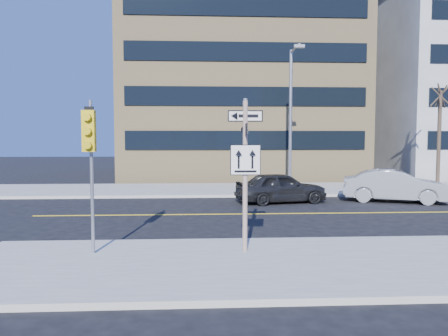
{
  "coord_description": "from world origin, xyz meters",
  "views": [
    {
      "loc": [
        -1.18,
        -13.95,
        3.19
      ],
      "look_at": [
        -0.21,
        4.0,
        1.93
      ],
      "focal_mm": 35.0,
      "sensor_mm": 36.0,
      "label": 1
    }
  ],
  "objects": [
    {
      "name": "sign_pole",
      "position": [
        0.0,
        -2.51,
        2.44
      ],
      "size": [
        0.92,
        0.92,
        4.06
      ],
      "color": "beige",
      "rests_on": "near_sidewalk"
    },
    {
      "name": "parked_car_a",
      "position": [
        2.74,
        7.04,
        0.75
      ],
      "size": [
        2.61,
        4.68,
        1.5
      ],
      "primitive_type": "imported",
      "rotation": [
        0.0,
        0.0,
        1.77
      ],
      "color": "black",
      "rests_on": "ground"
    },
    {
      "name": "parked_car_b",
      "position": [
        8.41,
        7.0,
        0.81
      ],
      "size": [
        3.28,
        5.19,
        1.61
      ],
      "primitive_type": "imported",
      "rotation": [
        0.0,
        0.0,
        1.22
      ],
      "color": "gray",
      "rests_on": "ground"
    },
    {
      "name": "streetlight_a",
      "position": [
        4.0,
        10.76,
        4.76
      ],
      "size": [
        0.55,
        2.25,
        8.0
      ],
      "color": "gray",
      "rests_on": "far_sidewalk"
    },
    {
      "name": "traffic_signal",
      "position": [
        -4.0,
        -2.66,
        3.03
      ],
      "size": [
        0.32,
        0.45,
        4.0
      ],
      "color": "gray",
      "rests_on": "near_sidewalk"
    },
    {
      "name": "ground",
      "position": [
        0.0,
        0.0,
        0.0
      ],
      "size": [
        120.0,
        120.0,
        0.0
      ],
      "primitive_type": "plane",
      "color": "black",
      "rests_on": "ground"
    },
    {
      "name": "building_brick",
      "position": [
        2.0,
        25.0,
        9.0
      ],
      "size": [
        18.0,
        18.0,
        18.0
      ],
      "primitive_type": "cube",
      "color": "tan",
      "rests_on": "ground"
    },
    {
      "name": "street_tree_west",
      "position": [
        13.0,
        11.3,
        5.52
      ],
      "size": [
        1.8,
        1.8,
        6.35
      ],
      "color": "#3C3123",
      "rests_on": "far_sidewalk"
    }
  ]
}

